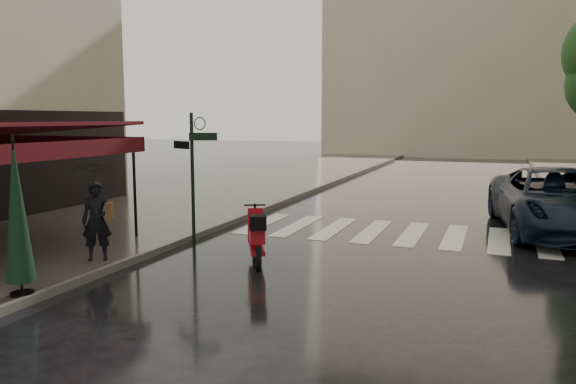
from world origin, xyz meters
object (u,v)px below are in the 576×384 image
Objects in this scene: parasol_front at (17,211)px; parked_car at (559,201)px; pedestrian_with_umbrella at (95,181)px; scooter at (257,238)px.

parked_car is at bearing 46.61° from parasol_front.
parasol_front is at bearing -111.92° from pedestrian_with_umbrella.
scooter is at bearing -5.68° from pedestrian_with_umbrella.
scooter is (2.90, 1.35, -1.21)m from pedestrian_with_umbrella.
scooter is 0.26× the size of parked_car.
parasol_front is at bearing -152.12° from scooter.
pedestrian_with_umbrella is at bearing 98.62° from parasol_front.
pedestrian_with_umbrella is 0.94× the size of parasol_front.
pedestrian_with_umbrella is 0.40× the size of parked_car.
pedestrian_with_umbrella reaches higher than parked_car.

